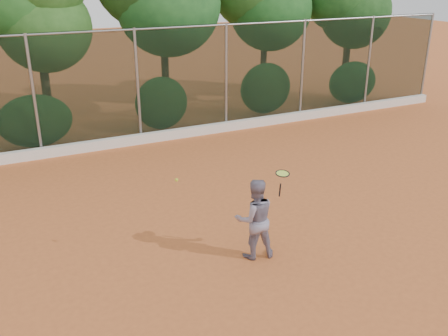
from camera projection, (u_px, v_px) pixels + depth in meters
name	position (u px, v px, depth m)	size (l,w,h in m)	color
ground	(246.00, 243.00, 9.98)	(80.00, 80.00, 0.00)	#C7632F
concrete_curb	(143.00, 139.00, 15.62)	(24.00, 0.20, 0.30)	silver
tennis_player	(255.00, 219.00, 9.24)	(0.76, 0.60, 1.57)	gray
chainlink_fence	(138.00, 83.00, 15.13)	(24.09, 0.09, 3.50)	black
tennis_racket	(282.00, 175.00, 8.93)	(0.31, 0.31, 0.51)	black
tennis_ball_in_flight	(177.00, 180.00, 8.66)	(0.06, 0.06, 0.06)	#BFCE2E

